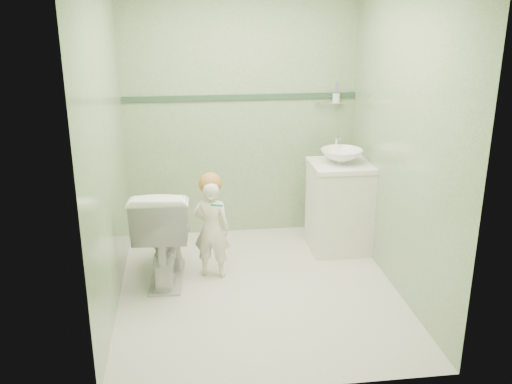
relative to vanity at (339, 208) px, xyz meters
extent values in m
plane|color=beige|center=(-0.84, -0.70, -0.40)|extent=(2.50, 2.50, 0.00)
cube|color=#82A474|center=(-0.84, 0.55, 0.80)|extent=(2.20, 0.04, 2.40)
cube|color=#82A474|center=(-0.84, -1.95, 0.80)|extent=(2.20, 0.04, 2.40)
cube|color=#82A474|center=(-1.94, -0.70, 0.80)|extent=(0.04, 2.50, 2.40)
cube|color=#82A474|center=(0.26, -0.70, 0.80)|extent=(0.04, 2.50, 2.40)
cube|color=#2F4C38|center=(-0.84, 0.54, 0.95)|extent=(2.20, 0.02, 0.05)
cube|color=silver|center=(0.00, 0.00, 0.00)|extent=(0.52, 0.50, 0.80)
cube|color=white|center=(0.00, 0.00, 0.41)|extent=(0.54, 0.52, 0.04)
imported|color=white|center=(0.00, 0.00, 0.49)|extent=(0.37, 0.37, 0.13)
cylinder|color=silver|center=(0.00, 0.20, 0.55)|extent=(0.03, 0.03, 0.18)
cylinder|color=silver|center=(0.00, 0.15, 0.63)|extent=(0.02, 0.12, 0.02)
cylinder|color=silver|center=(0.00, 0.50, 0.88)|extent=(0.26, 0.02, 0.02)
cylinder|color=silver|center=(0.06, 0.48, 0.93)|extent=(0.07, 0.07, 0.09)
cylinder|color=#3E70D1|center=(0.05, 0.47, 1.00)|extent=(0.01, 0.01, 0.17)
cylinder|color=purple|center=(0.06, 0.46, 1.00)|extent=(0.01, 0.01, 0.17)
imported|color=white|center=(-1.58, -0.39, 0.01)|extent=(0.51, 0.84, 0.82)
imported|color=white|center=(-1.19, -0.40, 0.02)|extent=(0.35, 0.28, 0.84)
sphere|color=#A66C31|center=(-1.19, -0.37, 0.41)|extent=(0.19, 0.19, 0.19)
cylinder|color=#028465|center=(-1.15, -0.55, 0.28)|extent=(0.10, 0.11, 0.06)
cube|color=white|center=(-1.19, -0.48, 0.32)|extent=(0.03, 0.03, 0.02)
camera|label=1|loc=(-1.39, -4.77, 1.83)|focal=40.06mm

